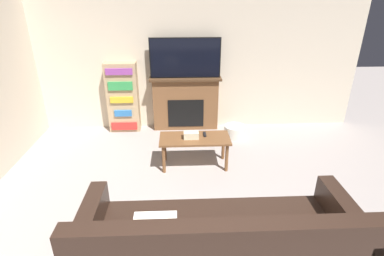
{
  "coord_description": "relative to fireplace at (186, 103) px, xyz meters",
  "views": [
    {
      "loc": [
        -0.15,
        -1.38,
        2.43
      ],
      "look_at": [
        0.03,
        2.53,
        0.66
      ],
      "focal_mm": 28.0,
      "sensor_mm": 36.0,
      "label": 1
    }
  ],
  "objects": [
    {
      "name": "wall_back",
      "position": [
        0.03,
        0.14,
        0.84
      ],
      "size": [
        6.44,
        0.06,
        2.7
      ],
      "color": "beige",
      "rests_on": "ground_plane"
    },
    {
      "name": "fireplace",
      "position": [
        0.0,
        0.0,
        0.0
      ],
      "size": [
        1.32,
        0.28,
        1.01
      ],
      "color": "brown",
      "rests_on": "ground_plane"
    },
    {
      "name": "tv",
      "position": [
        -0.0,
        -0.02,
        0.86
      ],
      "size": [
        1.27,
        0.03,
        0.71
      ],
      "color": "black",
      "rests_on": "fireplace"
    },
    {
      "name": "couch",
      "position": [
        0.21,
        -3.36,
        -0.21
      ],
      "size": [
        2.48,
        0.97,
        0.91
      ],
      "color": "black",
      "rests_on": "ground_plane"
    },
    {
      "name": "coffee_table",
      "position": [
        0.1,
        -1.41,
        -0.11
      ],
      "size": [
        1.04,
        0.48,
        0.47
      ],
      "color": "brown",
      "rests_on": "ground_plane"
    },
    {
      "name": "tissue_box",
      "position": [
        0.04,
        -1.43,
        0.01
      ],
      "size": [
        0.22,
        0.12,
        0.1
      ],
      "color": "beige",
      "rests_on": "coffee_table"
    },
    {
      "name": "remote_control",
      "position": [
        0.25,
        -1.32,
        -0.03
      ],
      "size": [
        0.04,
        0.15,
        0.02
      ],
      "color": "black",
      "rests_on": "coffee_table"
    },
    {
      "name": "bookshelf",
      "position": [
        -1.17,
        -0.02,
        0.14
      ],
      "size": [
        0.57,
        0.29,
        1.3
      ],
      "color": "tan",
      "rests_on": "ground_plane"
    },
    {
      "name": "storage_basket",
      "position": [
        0.89,
        -0.44,
        -0.4
      ],
      "size": [
        0.39,
        0.39,
        0.22
      ],
      "color": "silver",
      "rests_on": "ground_plane"
    }
  ]
}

